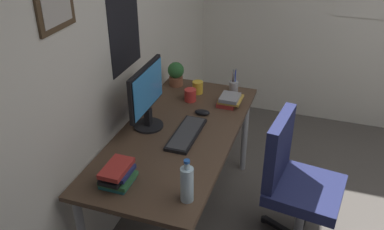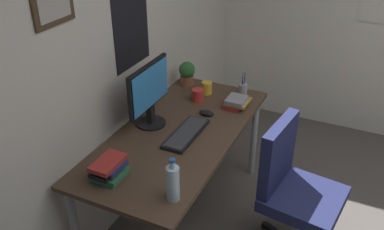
# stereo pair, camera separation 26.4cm
# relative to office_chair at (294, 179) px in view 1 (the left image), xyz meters

# --- Properties ---
(wall_back) EXTENTS (4.40, 0.10, 2.60)m
(wall_back) POSITION_rel_office_chair_xyz_m (-0.28, 1.23, 0.77)
(wall_back) COLOR silver
(wall_back) RESTS_ON ground_plane
(desk) EXTENTS (1.61, 0.74, 0.75)m
(desk) POSITION_rel_office_chair_xyz_m (-0.05, 0.78, 0.15)
(desk) COLOR #4C3828
(desk) RESTS_ON ground_plane
(office_chair) EXTENTS (0.57, 0.57, 0.95)m
(office_chair) POSITION_rel_office_chair_xyz_m (0.00, 0.00, 0.00)
(office_chair) COLOR #1E234C
(office_chair) RESTS_ON ground_plane
(monitor) EXTENTS (0.46, 0.20, 0.43)m
(monitor) POSITION_rel_office_chair_xyz_m (-0.04, 0.99, 0.46)
(monitor) COLOR black
(monitor) RESTS_ON desk
(keyboard) EXTENTS (0.43, 0.15, 0.03)m
(keyboard) POSITION_rel_office_chair_xyz_m (-0.07, 0.71, 0.24)
(keyboard) COLOR black
(keyboard) RESTS_ON desk
(computer_mouse) EXTENTS (0.06, 0.11, 0.04)m
(computer_mouse) POSITION_rel_office_chair_xyz_m (0.23, 0.70, 0.24)
(computer_mouse) COLOR black
(computer_mouse) RESTS_ON desk
(water_bottle) EXTENTS (0.07, 0.07, 0.25)m
(water_bottle) POSITION_rel_office_chair_xyz_m (-0.65, 0.50, 0.33)
(water_bottle) COLOR silver
(water_bottle) RESTS_ON desk
(coffee_mug_near) EXTENTS (0.12, 0.08, 0.10)m
(coffee_mug_near) POSITION_rel_office_chair_xyz_m (0.55, 0.83, 0.27)
(coffee_mug_near) COLOR yellow
(coffee_mug_near) RESTS_ON desk
(coffee_mug_far) EXTENTS (0.13, 0.09, 0.09)m
(coffee_mug_far) POSITION_rel_office_chair_xyz_m (0.41, 0.85, 0.27)
(coffee_mug_far) COLOR red
(coffee_mug_far) RESTS_ON desk
(potted_plant) EXTENTS (0.13, 0.13, 0.20)m
(potted_plant) POSITION_rel_office_chair_xyz_m (0.63, 1.05, 0.33)
(potted_plant) COLOR brown
(potted_plant) RESTS_ON desk
(pen_cup) EXTENTS (0.07, 0.07, 0.20)m
(pen_cup) POSITION_rel_office_chair_xyz_m (0.64, 0.57, 0.28)
(pen_cup) COLOR #9EA0A5
(pen_cup) RESTS_ON desk
(book_stack_left) EXTENTS (0.21, 0.17, 0.12)m
(book_stack_left) POSITION_rel_office_chair_xyz_m (-0.65, 0.91, 0.28)
(book_stack_left) COLOR #26727A
(book_stack_left) RESTS_ON desk
(book_stack_right) EXTENTS (0.20, 0.17, 0.08)m
(book_stack_right) POSITION_rel_office_chair_xyz_m (0.44, 0.56, 0.26)
(book_stack_right) COLOR #B22D28
(book_stack_right) RESTS_ON desk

